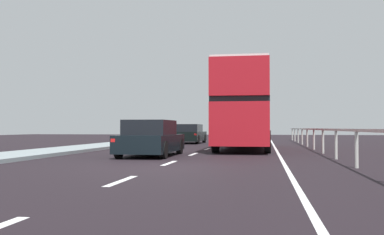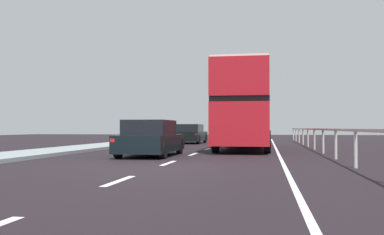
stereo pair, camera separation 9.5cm
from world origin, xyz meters
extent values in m
cube|color=black|center=(0.00, 0.00, -0.05)|extent=(74.64, 120.00, 0.10)
cube|color=silver|center=(0.00, -3.62, 0.00)|extent=(0.16, 1.88, 0.01)
cube|color=silver|center=(0.00, 1.09, 0.00)|extent=(0.16, 1.88, 0.01)
cube|color=silver|center=(0.00, 5.81, 0.00)|extent=(0.16, 1.88, 0.01)
cube|color=silver|center=(0.00, 10.53, 0.00)|extent=(0.16, 1.88, 0.01)
cube|color=silver|center=(0.00, 15.25, 0.00)|extent=(0.16, 1.88, 0.01)
cube|color=silver|center=(0.00, 19.97, 0.00)|extent=(0.16, 1.88, 0.01)
cube|color=silver|center=(0.00, 24.68, 0.00)|extent=(0.16, 1.88, 0.01)
cube|color=silver|center=(0.00, 29.40, 0.00)|extent=(0.16, 1.88, 0.01)
cube|color=silver|center=(3.54, 9.00, 0.00)|extent=(0.12, 46.00, 0.01)
cube|color=#BCBAB3|center=(5.44, 9.00, 1.04)|extent=(0.08, 42.00, 0.08)
cylinder|color=#BCBAB3|center=(5.44, 0.25, 0.52)|extent=(0.10, 0.10, 1.04)
cylinder|color=#BCBAB3|center=(5.44, 3.75, 0.52)|extent=(0.10, 0.10, 1.04)
cylinder|color=#BCBAB3|center=(5.44, 7.25, 0.52)|extent=(0.10, 0.10, 1.04)
cylinder|color=#BCBAB3|center=(5.44, 10.75, 0.52)|extent=(0.10, 0.10, 1.04)
cylinder|color=#BCBAB3|center=(5.44, 14.25, 0.52)|extent=(0.10, 0.10, 1.04)
cylinder|color=#BCBAB3|center=(5.44, 17.75, 0.52)|extent=(0.10, 0.10, 1.04)
cylinder|color=#BCBAB3|center=(5.44, 21.25, 0.52)|extent=(0.10, 0.10, 1.04)
cylinder|color=#BCBAB3|center=(5.44, 24.75, 0.52)|extent=(0.10, 0.10, 1.04)
cylinder|color=#BCBAB3|center=(5.44, 28.25, 0.52)|extent=(0.10, 0.10, 1.04)
cube|color=#AF1520|center=(1.93, 11.00, 1.27)|extent=(2.51, 11.08, 1.84)
cube|color=black|center=(1.93, 11.00, 2.31)|extent=(2.53, 10.63, 0.24)
cube|color=#AF1520|center=(1.93, 11.00, 3.23)|extent=(2.51, 11.08, 1.61)
cube|color=silver|center=(1.93, 11.00, 4.08)|extent=(2.46, 10.85, 0.10)
cube|color=black|center=(1.91, 16.52, 1.36)|extent=(2.23, 0.05, 1.29)
cube|color=yellow|center=(1.91, 16.52, 3.63)|extent=(1.49, 0.05, 0.28)
cylinder|color=black|center=(0.78, 15.13, 0.50)|extent=(0.28, 1.00, 1.00)
cylinder|color=black|center=(3.05, 15.14, 0.50)|extent=(0.28, 1.00, 1.00)
cylinder|color=black|center=(0.81, 7.07, 0.50)|extent=(0.28, 1.00, 1.00)
cylinder|color=black|center=(3.08, 7.08, 0.50)|extent=(0.28, 1.00, 1.00)
cube|color=black|center=(-1.45, 4.47, 0.51)|extent=(1.85, 4.47, 0.66)
cube|color=black|center=(-1.45, 4.25, 1.12)|extent=(1.62, 2.46, 0.57)
cube|color=red|center=(-2.26, 2.27, 0.67)|extent=(0.16, 0.06, 0.12)
cube|color=red|center=(-0.62, 2.27, 0.67)|extent=(0.16, 0.06, 0.12)
cylinder|color=black|center=(-2.29, 6.00, 0.32)|extent=(0.20, 0.64, 0.64)
cylinder|color=black|center=(-0.62, 6.01, 0.32)|extent=(0.20, 0.64, 0.64)
cylinder|color=black|center=(-2.28, 2.94, 0.32)|extent=(0.20, 0.64, 0.64)
cylinder|color=black|center=(-0.61, 2.94, 0.32)|extent=(0.20, 0.64, 0.64)
cube|color=black|center=(-2.34, 18.80, 0.51)|extent=(1.92, 4.29, 0.65)
cube|color=black|center=(-2.34, 18.59, 1.10)|extent=(1.65, 2.38, 0.54)
cube|color=red|center=(-3.19, 16.73, 0.67)|extent=(0.16, 0.06, 0.12)
cube|color=red|center=(-1.58, 16.69, 0.67)|extent=(0.16, 0.06, 0.12)
cylinder|color=black|center=(-3.13, 20.24, 0.32)|extent=(0.22, 0.64, 0.64)
cylinder|color=black|center=(-1.48, 20.20, 0.32)|extent=(0.22, 0.64, 0.64)
cylinder|color=black|center=(-3.20, 17.40, 0.32)|extent=(0.22, 0.64, 0.64)
cylinder|color=black|center=(-1.55, 17.35, 0.32)|extent=(0.22, 0.64, 0.64)
camera|label=1|loc=(2.93, -12.48, 1.10)|focal=41.39mm
camera|label=2|loc=(3.02, -12.47, 1.10)|focal=41.39mm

